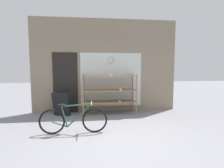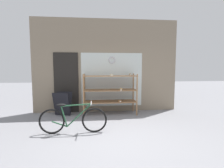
{
  "view_description": "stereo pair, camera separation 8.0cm",
  "coord_description": "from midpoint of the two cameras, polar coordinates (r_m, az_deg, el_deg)",
  "views": [
    {
      "loc": [
        -0.52,
        -3.72,
        1.6
      ],
      "look_at": [
        0.05,
        0.96,
        1.14
      ],
      "focal_mm": 28.0,
      "sensor_mm": 36.0,
      "label": 1
    },
    {
      "loc": [
        -0.44,
        -3.73,
        1.6
      ],
      "look_at": [
        0.05,
        0.96,
        1.14
      ],
      "focal_mm": 28.0,
      "sensor_mm": 36.0,
      "label": 2
    }
  ],
  "objects": [
    {
      "name": "sandwich_board",
      "position": [
        6.01,
        -16.42,
        -6.26
      ],
      "size": [
        0.63,
        0.52,
        0.77
      ],
      "rotation": [
        0.0,
        0.0,
        -0.3
      ],
      "color": "black",
      "rests_on": "ground_plane"
    },
    {
      "name": "storefront_facade",
      "position": [
        6.28,
        -2.87,
        5.54
      ],
      "size": [
        5.14,
        0.13,
        3.28
      ],
      "color": "gray",
      "rests_on": "ground_plane"
    },
    {
      "name": "ground_plane",
      "position": [
        4.08,
        0.44,
        -17.49
      ],
      "size": [
        30.0,
        30.0,
        0.0
      ],
      "primitive_type": "plane",
      "color": "gray"
    },
    {
      "name": "bicycle",
      "position": [
        4.39,
        -13.04,
        -11.35
      ],
      "size": [
        1.63,
        0.46,
        0.74
      ],
      "rotation": [
        0.0,
        0.0,
        -0.0
      ],
      "color": "black",
      "rests_on": "ground_plane"
    },
    {
      "name": "display_case",
      "position": [
        5.9,
        -1.15,
        -1.9
      ],
      "size": [
        1.78,
        0.6,
        1.38
      ],
      "color": "#8E6642",
      "rests_on": "ground_plane"
    }
  ]
}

